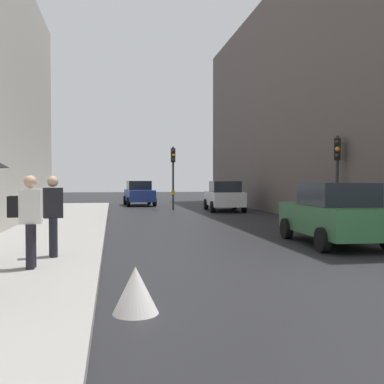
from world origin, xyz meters
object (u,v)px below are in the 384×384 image
(car_blue_van, at_px, (139,193))
(car_green_estate, at_px, (334,214))
(car_white_compact, at_px, (224,196))
(pedestrian_in_dark_coat, at_px, (53,212))
(pedestrian_with_black_backpack, at_px, (28,216))
(traffic_light_mid_street, at_px, (337,164))
(warning_sign_triangle, at_px, (136,290))
(traffic_light_far_median, at_px, (173,166))

(car_blue_van, xyz_separation_m, car_green_estate, (4.30, -20.59, 0.00))
(car_green_estate, height_order, car_white_compact, same)
(pedestrian_in_dark_coat, bearing_deg, car_blue_van, 81.84)
(car_green_estate, relative_size, pedestrian_with_black_backpack, 2.42)
(traffic_light_mid_street, xyz_separation_m, pedestrian_in_dark_coat, (-9.78, -5.78, -1.31))
(car_blue_van, distance_m, car_white_compact, 8.06)
(pedestrian_with_black_backpack, bearing_deg, warning_sign_triangle, -55.33)
(traffic_light_mid_street, height_order, warning_sign_triangle, traffic_light_mid_street)
(car_blue_van, xyz_separation_m, pedestrian_with_black_backpack, (-3.48, -23.49, 0.29))
(traffic_light_far_median, distance_m, car_white_compact, 3.63)
(warning_sign_triangle, bearing_deg, pedestrian_in_dark_coat, 111.71)
(car_blue_van, xyz_separation_m, car_white_compact, (4.64, -6.59, 0.00))
(car_blue_van, relative_size, warning_sign_triangle, 6.61)
(traffic_light_far_median, height_order, warning_sign_triangle, traffic_light_far_median)
(car_green_estate, relative_size, pedestrian_in_dark_coat, 2.42)
(car_blue_van, distance_m, pedestrian_with_black_backpack, 23.75)
(traffic_light_mid_street, distance_m, car_white_compact, 10.16)
(car_blue_van, bearing_deg, traffic_light_mid_street, -68.14)
(traffic_light_mid_street, height_order, car_green_estate, traffic_light_mid_street)
(warning_sign_triangle, bearing_deg, car_white_compact, 72.36)
(traffic_light_far_median, relative_size, pedestrian_in_dark_coat, 2.18)
(car_blue_van, relative_size, pedestrian_in_dark_coat, 2.43)
(traffic_light_mid_street, relative_size, pedestrian_with_black_backpack, 2.00)
(pedestrian_with_black_backpack, bearing_deg, car_blue_van, 81.57)
(traffic_light_mid_street, bearing_deg, car_green_estate, -118.96)
(traffic_light_far_median, height_order, pedestrian_with_black_backpack, traffic_light_far_median)
(car_green_estate, bearing_deg, car_white_compact, 88.61)
(car_blue_van, height_order, car_green_estate, same)
(traffic_light_far_median, xyz_separation_m, pedestrian_with_black_backpack, (-5.24, -18.19, -1.49))
(car_white_compact, distance_m, pedestrian_in_dark_coat, 17.48)
(car_blue_van, bearing_deg, traffic_light_far_median, -71.67)
(pedestrian_with_black_backpack, bearing_deg, traffic_light_mid_street, 34.98)
(traffic_light_far_median, height_order, car_white_compact, traffic_light_far_median)
(car_green_estate, bearing_deg, traffic_light_mid_street, 61.04)
(car_green_estate, height_order, warning_sign_triangle, car_green_estate)
(pedestrian_with_black_backpack, height_order, warning_sign_triangle, pedestrian_with_black_backpack)
(pedestrian_in_dark_coat, bearing_deg, car_white_compact, 63.40)
(car_white_compact, bearing_deg, pedestrian_in_dark_coat, -116.60)
(car_green_estate, xyz_separation_m, warning_sign_triangle, (-5.90, -5.63, -0.55))
(traffic_light_far_median, bearing_deg, car_green_estate, -80.55)
(car_green_estate, bearing_deg, pedestrian_in_dark_coat, -167.70)
(traffic_light_far_median, bearing_deg, warning_sign_triangle, -99.10)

